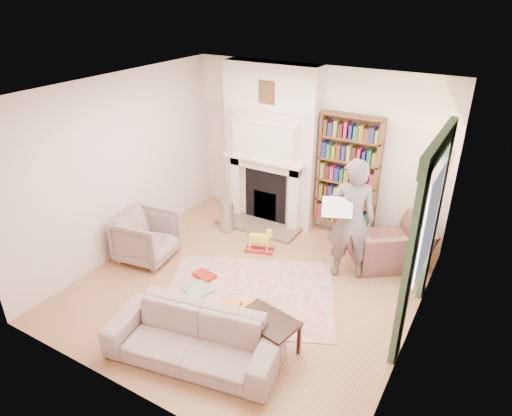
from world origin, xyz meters
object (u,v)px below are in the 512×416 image
Objects in this scene: coffee_table at (267,334)px; paraffin_heater at (227,217)px; bookcase at (348,172)px; man_reading at (351,220)px; armchair_reading at (389,244)px; sofa at (193,338)px; armchair_left at (147,237)px; rocking_horse at (259,240)px.

coffee_table is 2.98m from paraffin_heater.
paraffin_heater is at bearing -153.61° from bookcase.
coffee_table is (-0.26, -1.96, -0.70)m from man_reading.
bookcase reaches higher than armchair_reading.
armchair_reading reaches higher than paraffin_heater.
paraffin_heater is (-1.36, 2.74, -0.02)m from sofa.
sofa is 0.86m from coffee_table.
rocking_horse is (1.42, 1.05, -0.17)m from armchair_left.
armchair_reading is 1.31× the size of armchair_left.
coffee_table is at bearing 59.24° from man_reading.
paraffin_heater is at bearing -31.89° from armchair_left.
bookcase is at bearing 72.38° from sofa.
armchair_left is at bearing -1.47° from man_reading.
sofa is at bearing -133.95° from armchair_left.
armchair_reading is 1.97× the size of paraffin_heater.
sofa is at bearing 46.56° from man_reading.
rocking_horse is (-0.52, 2.42, -0.09)m from sofa.
armchair_left is 1.18× the size of coffee_table.
bookcase is at bearing 26.39° from paraffin_heater.
rocking_horse is at bearing -15.85° from armchair_reading.
paraffin_heater is (-1.81, -0.90, -0.90)m from bookcase.
man_reading is at bearing -14.67° from rocking_horse.
rocking_horse is (-1.90, -0.69, -0.15)m from armchair_reading.
bookcase is 3.24m from coffee_table.
armchair_left reaches higher than paraffin_heater.
man_reading reaches higher than armchair_left.
man_reading is 3.94× the size of rocking_horse.
bookcase is 1.00× the size of man_reading.
armchair_reading is 0.94m from man_reading.
bookcase is 3.39m from armchair_left.
coffee_table is (0.67, 0.55, -0.07)m from sofa.
man_reading reaches higher than coffee_table.
coffee_table is at bearing 28.93° from sofa.
sofa is 1.08× the size of man_reading.
man_reading is at bearing -77.05° from armchair_left.
coffee_table is at bearing -116.24° from armchair_left.
paraffin_heater is (-2.02, 2.19, 0.05)m from coffee_table.
armchair_left is 1.76× the size of rocking_horse.
armchair_left reaches higher than armchair_reading.
armchair_left is (-3.32, -1.74, 0.02)m from armchair_reading.
bookcase is 1.35m from armchair_reading.
armchair_reading is at bearing -150.03° from man_reading.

